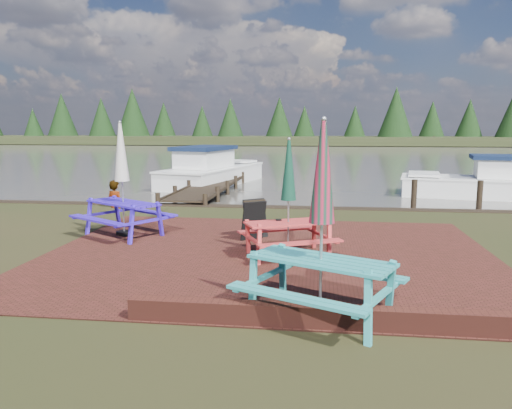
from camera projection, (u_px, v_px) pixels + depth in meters
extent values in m
plane|color=black|center=(263.00, 269.00, 9.11)|extent=(120.00, 120.00, 0.00)
cube|color=#3C1A13|center=(268.00, 254.00, 10.09)|extent=(9.00, 7.50, 0.02)
cube|color=#4C1E16|center=(357.00, 319.00, 6.35)|extent=(6.00, 0.22, 0.30)
cube|color=#47453D|center=(309.00, 155.00, 45.37)|extent=(120.00, 60.00, 0.02)
cube|color=black|center=(313.00, 140.00, 73.71)|extent=(120.00, 10.00, 1.20)
cube|color=teal|center=(321.00, 260.00, 6.70)|extent=(2.05, 1.51, 0.04)
cube|color=teal|center=(294.00, 298.00, 6.15)|extent=(1.84, 1.07, 0.04)
cube|color=teal|center=(342.00, 270.00, 7.35)|extent=(1.84, 1.07, 0.04)
cube|color=teal|center=(268.00, 278.00, 7.22)|extent=(0.81, 1.53, 0.79)
cube|color=teal|center=(380.00, 300.00, 6.31)|extent=(0.81, 1.53, 0.79)
cylinder|color=black|center=(320.00, 313.00, 6.82)|extent=(0.38, 0.38, 0.11)
cylinder|color=#B2B2B7|center=(322.00, 221.00, 6.62)|extent=(0.04, 0.04, 2.67)
cone|color=#A91837|center=(323.00, 173.00, 6.52)|extent=(0.34, 0.34, 1.33)
cube|color=#C03231|center=(288.00, 223.00, 9.85)|extent=(1.80, 1.31, 0.04)
cube|color=#C03231|center=(301.00, 243.00, 9.30)|extent=(1.61, 0.92, 0.04)
cube|color=#C03231|center=(277.00, 230.00, 10.49)|extent=(1.61, 0.92, 0.04)
cube|color=#C03231|center=(253.00, 242.00, 9.68)|extent=(0.69, 1.35, 0.69)
cube|color=#C03231|center=(321.00, 237.00, 10.13)|extent=(0.69, 1.35, 0.69)
cylinder|color=black|center=(288.00, 254.00, 9.95)|extent=(0.34, 0.34, 0.09)
cylinder|color=#B2B2B7|center=(288.00, 199.00, 9.78)|extent=(0.03, 0.03, 2.33)
cone|color=#0F3827|center=(289.00, 170.00, 9.69)|extent=(0.30, 0.30, 1.17)
cube|color=#341AC5|center=(123.00, 203.00, 11.75)|extent=(2.03, 1.66, 0.04)
cube|color=#341AC5|center=(97.00, 220.00, 11.24)|extent=(1.76, 1.24, 0.04)
cube|color=#341AC5|center=(148.00, 212.00, 12.35)|extent=(1.76, 1.24, 0.04)
cube|color=#341AC5|center=(103.00, 215.00, 12.34)|extent=(0.96, 1.46, 0.79)
cube|color=#341AC5|center=(146.00, 224.00, 11.29)|extent=(0.96, 1.46, 0.79)
cylinder|color=black|center=(124.00, 233.00, 11.86)|extent=(0.38, 0.38, 0.11)
cylinder|color=#B2B2B7|center=(122.00, 180.00, 11.67)|extent=(0.04, 0.04, 2.67)
cone|color=beige|center=(121.00, 152.00, 11.57)|extent=(0.34, 0.34, 1.34)
cube|color=black|center=(254.00, 221.00, 11.23)|extent=(0.58, 0.51, 0.91)
cube|color=black|center=(255.00, 219.00, 11.53)|extent=(0.58, 0.51, 0.91)
cube|color=black|center=(254.00, 201.00, 11.32)|extent=(0.48, 0.37, 0.03)
cube|color=black|center=(211.00, 186.00, 20.80)|extent=(1.60, 9.00, 0.06)
cube|color=black|center=(193.00, 184.00, 20.89)|extent=(0.08, 9.00, 0.08)
cube|color=black|center=(228.00, 185.00, 20.70)|extent=(0.08, 9.00, 0.08)
cylinder|color=black|center=(158.00, 208.00, 16.53)|extent=(0.16, 0.16, 1.00)
cylinder|color=black|center=(205.00, 209.00, 16.33)|extent=(0.16, 0.16, 1.00)
cube|color=white|center=(213.00, 178.00, 23.81)|extent=(3.99, 7.28, 0.99)
cube|color=white|center=(213.00, 167.00, 23.73)|extent=(4.07, 7.43, 0.08)
cube|color=white|center=(205.00, 158.00, 22.89)|extent=(2.36, 3.23, 0.84)
cube|color=#0E1B36|center=(204.00, 148.00, 22.82)|extent=(2.65, 3.68, 0.18)
cube|color=white|center=(235.00, 161.00, 26.12)|extent=(2.26, 1.70, 0.10)
cube|color=white|center=(491.00, 190.00, 19.49)|extent=(6.91, 3.48, 0.88)
cube|color=white|center=(492.00, 179.00, 19.42)|extent=(7.05, 3.55, 0.07)
cube|color=white|center=(424.00, 174.00, 20.17)|extent=(1.53, 2.13, 0.09)
imported|color=gray|center=(114.00, 181.00, 15.86)|extent=(0.74, 0.62, 1.73)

